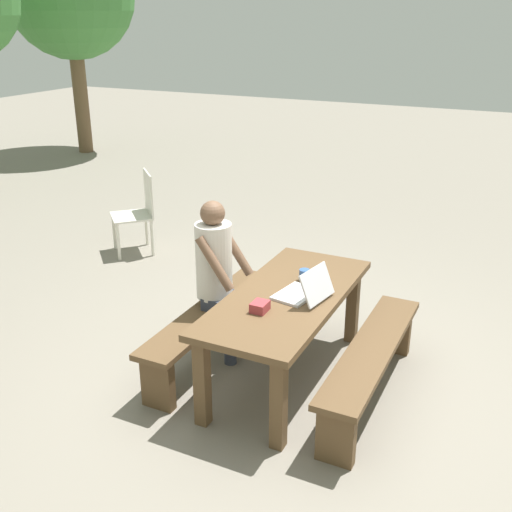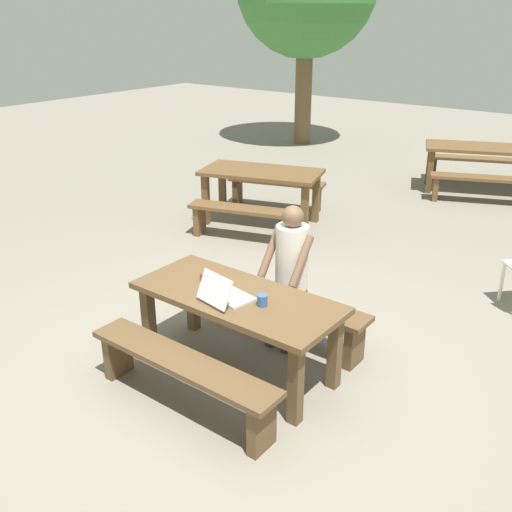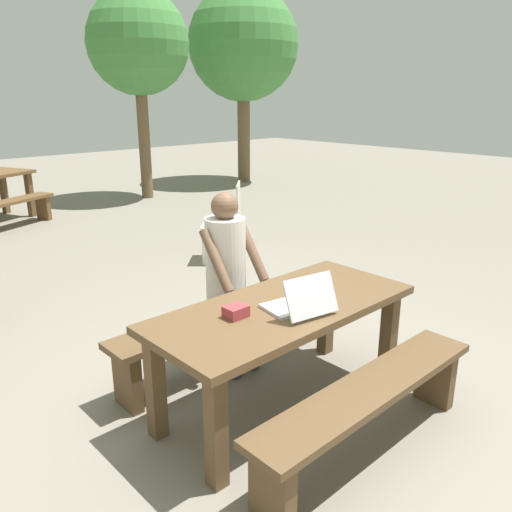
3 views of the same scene
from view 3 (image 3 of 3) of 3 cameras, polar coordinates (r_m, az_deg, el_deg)
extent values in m
plane|color=gray|center=(3.48, 2.91, -16.06)|extent=(30.00, 30.00, 0.00)
cube|color=brown|center=(3.16, 3.09, -5.77)|extent=(1.72, 0.75, 0.05)
cube|color=brown|center=(2.71, -4.43, -18.73)|extent=(0.09, 0.09, 0.65)
cube|color=brown|center=(3.70, 14.47, -8.65)|extent=(0.09, 0.09, 0.65)
cube|color=brown|center=(3.09, -11.06, -14.00)|extent=(0.09, 0.09, 0.65)
cube|color=brown|center=(3.99, 7.78, -6.26)|extent=(0.09, 0.09, 0.65)
cube|color=brown|center=(2.92, 12.53, -14.15)|extent=(1.68, 0.30, 0.05)
cube|color=brown|center=(2.58, 1.80, -24.54)|extent=(0.08, 0.24, 0.39)
cube|color=brown|center=(3.59, 19.23, -12.38)|extent=(0.08, 0.24, 0.39)
cube|color=brown|center=(3.71, -4.28, -6.61)|extent=(1.68, 0.30, 0.05)
cube|color=brown|center=(3.45, -14.05, -13.17)|extent=(0.08, 0.24, 0.39)
cube|color=brown|center=(4.25, 3.60, -6.51)|extent=(0.08, 0.24, 0.39)
cube|color=silver|center=(3.10, 4.11, -5.54)|extent=(0.37, 0.29, 0.02)
cube|color=silver|center=(2.94, 6.12, -4.44)|extent=(0.35, 0.16, 0.22)
cube|color=#0F1933|center=(2.94, 6.04, -4.35)|extent=(0.32, 0.14, 0.20)
cube|color=#993338|center=(2.96, -2.25, -6.17)|extent=(0.13, 0.10, 0.07)
cylinder|color=#335693|center=(3.30, 6.74, -3.48)|extent=(0.08, 0.08, 0.09)
cylinder|color=#333847|center=(3.66, -2.49, -10.27)|extent=(0.10, 0.10, 0.43)
cylinder|color=#333847|center=(3.77, -0.38, -9.41)|extent=(0.10, 0.10, 0.43)
cube|color=#333847|center=(3.67, -2.39, -5.78)|extent=(0.28, 0.28, 0.12)
cylinder|color=silver|center=(3.61, -3.38, -0.42)|extent=(0.28, 0.28, 0.60)
cylinder|color=brown|center=(3.43, -4.41, -0.54)|extent=(0.07, 0.32, 0.41)
cylinder|color=brown|center=(3.63, -0.42, 0.54)|extent=(0.07, 0.32, 0.41)
sphere|color=brown|center=(3.51, -3.50, 5.55)|extent=(0.19, 0.19, 0.19)
cube|color=silver|center=(6.14, -3.91, 3.48)|extent=(0.62, 0.62, 0.02)
cube|color=silver|center=(6.07, -1.97, 5.79)|extent=(0.32, 0.33, 0.49)
cylinder|color=silver|center=(6.40, -5.39, 1.95)|extent=(0.04, 0.04, 0.43)
cylinder|color=silver|center=(6.04, -5.83, 0.98)|extent=(0.04, 0.04, 0.43)
cylinder|color=silver|center=(6.36, -2.00, 1.93)|extent=(0.04, 0.04, 0.43)
cylinder|color=silver|center=(6.00, -2.23, 0.95)|extent=(0.04, 0.04, 0.43)
cube|color=brown|center=(9.19, -23.75, 6.21)|extent=(0.12, 0.12, 0.71)
cube|color=brown|center=(9.63, -26.14, 6.36)|extent=(0.12, 0.12, 0.71)
cube|color=brown|center=(8.37, -26.34, 5.22)|extent=(1.69, 0.94, 0.05)
cube|color=brown|center=(8.89, -22.48, 4.94)|extent=(0.17, 0.25, 0.38)
cylinder|color=brown|center=(11.87, -1.37, 13.60)|extent=(0.28, 0.28, 2.23)
sphere|color=#42843D|center=(11.88, -1.43, 22.40)|extent=(2.37, 2.37, 2.37)
cylinder|color=brown|center=(10.14, -12.28, 12.61)|extent=(0.21, 0.21, 2.25)
sphere|color=#42843D|center=(10.14, -12.94, 22.05)|extent=(1.83, 1.83, 1.83)
camera|label=1|loc=(1.79, -121.73, 13.19)|focal=42.81mm
camera|label=2|loc=(4.93, 64.91, 18.08)|focal=40.47mm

